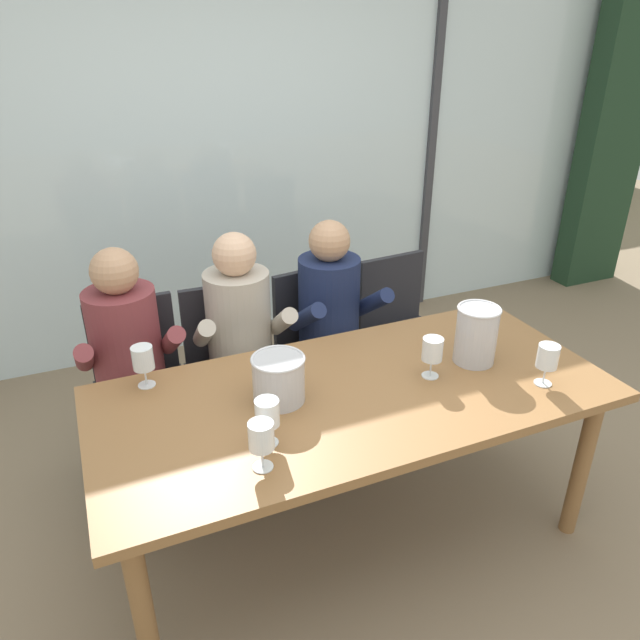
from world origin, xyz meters
name	(u,v)px	position (x,y,z in m)	size (l,w,h in m)	color
ground	(277,414)	(0.00, 1.00, 0.00)	(14.00, 14.00, 0.00)	#847056
window_glass_panel	(214,158)	(0.00, 2.08, 1.30)	(7.24, 0.03, 2.60)	silver
window_mullion_right	(431,141)	(1.63, 2.06, 1.30)	(0.06, 0.06, 2.60)	#38383D
hillside_vineyard	(140,135)	(0.00, 5.77, 0.91)	(13.24, 2.40, 1.82)	#568942
curtain_heavy_drape	(613,131)	(3.27, 1.90, 1.30)	(0.56, 0.20, 2.60)	#1E3823
dining_table	(354,407)	(0.00, 0.00, 0.69)	(2.04, 0.92, 0.77)	olive
chair_near_curtain	(140,375)	(-0.74, 0.88, 0.52)	(0.45, 0.45, 0.89)	#232328
chair_left_of_center	(229,359)	(-0.29, 0.87, 0.52)	(0.46, 0.46, 0.89)	#232328
chair_center	(318,338)	(0.22, 0.90, 0.52)	(0.50, 0.50, 0.89)	#232328
chair_right_of_center	(399,321)	(0.74, 0.90, 0.52)	(0.47, 0.47, 0.89)	#232328
person_maroon_top	(130,360)	(-0.78, 0.73, 0.69)	(0.47, 0.62, 1.20)	brown
person_beige_jumper	(243,339)	(-0.24, 0.74, 0.69)	(0.48, 0.63, 1.20)	#B7AD9E
person_navy_polo	(336,321)	(0.26, 0.74, 0.69)	(0.48, 0.62, 1.20)	#192347
ice_bucket_primary	(476,334)	(0.57, 0.01, 0.90)	(0.18, 0.18, 0.25)	#B7B7BC
ice_bucket_secondary	(279,378)	(-0.30, 0.06, 0.87)	(0.21, 0.21, 0.19)	#B7B7BC
wine_glass_by_left_taster	(548,358)	(0.71, -0.26, 0.89)	(0.08, 0.08, 0.17)	silver
wine_glass_near_bucket	(143,360)	(-0.75, 0.36, 0.89)	(0.08, 0.08, 0.17)	silver
wine_glass_center_pour	(267,414)	(-0.42, -0.18, 0.89)	(0.08, 0.08, 0.17)	silver
wine_glass_by_right_taster	(432,351)	(0.33, -0.03, 0.89)	(0.08, 0.08, 0.17)	silver
wine_glass_spare_empty	(261,438)	(-0.48, -0.29, 0.89)	(0.08, 0.08, 0.17)	silver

